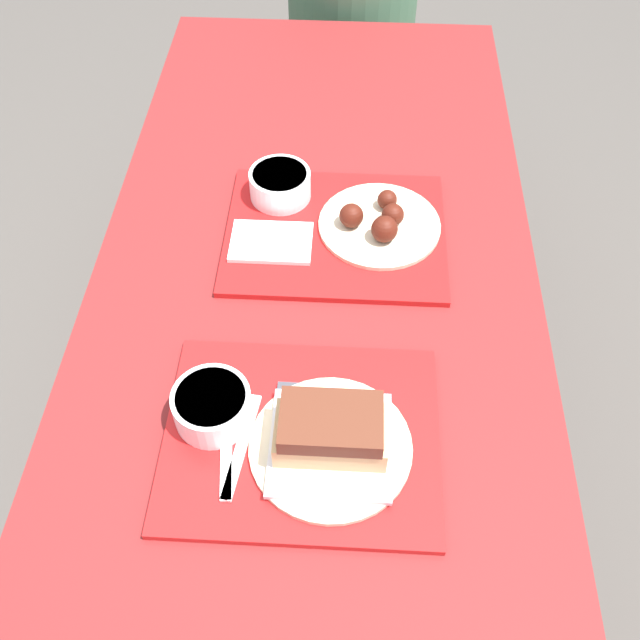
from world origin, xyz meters
The scene contains 13 objects.
ground_plane centered at (0.00, 0.00, 0.00)m, with size 12.00×12.00×0.00m, color #4C4742.
picnic_table centered at (0.00, 0.00, 0.64)m, with size 0.77×1.89×0.72m.
picnic_bench_far centered at (0.00, 1.17, 0.39)m, with size 0.74×0.28×0.48m.
tray_near centered at (0.00, -0.23, 0.73)m, with size 0.40×0.32×0.01m.
tray_far centered at (0.03, 0.19, 0.73)m, with size 0.40×0.32×0.01m.
bowl_coleslaw_near centered at (-0.13, -0.21, 0.76)m, with size 0.11×0.11×0.05m.
brisket_sandwich_plate centered at (0.04, -0.25, 0.77)m, with size 0.23×0.23×0.09m.
plastic_fork_near centered at (-0.11, -0.26, 0.74)m, with size 0.04×0.17×0.00m.
plastic_knife_near centered at (-0.08, -0.26, 0.74)m, with size 0.04×0.17×0.00m.
condiment_packet centered at (-0.02, -0.16, 0.74)m, with size 0.04×0.03×0.01m.
bowl_coleslaw_far centered at (-0.08, 0.28, 0.76)m, with size 0.11×0.11×0.05m.
wings_plate_far centered at (0.11, 0.20, 0.75)m, with size 0.22×0.22×0.06m.
napkin_far centered at (-0.08, 0.15, 0.74)m, with size 0.14×0.10×0.01m.
Camera 1 is at (0.05, -0.74, 1.64)m, focal length 40.00 mm.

